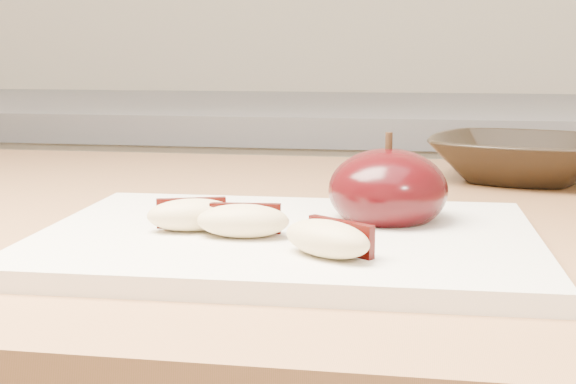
# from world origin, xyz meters

# --- Properties ---
(back_cabinet) EXTENTS (2.40, 0.62, 0.94)m
(back_cabinet) POSITION_xyz_m (0.00, 1.20, 0.47)
(back_cabinet) COLOR silver
(back_cabinet) RESTS_ON ground
(cutting_board) EXTENTS (0.32, 0.24, 0.01)m
(cutting_board) POSITION_xyz_m (0.10, 0.37, 0.91)
(cutting_board) COLOR silver
(cutting_board) RESTS_ON island_counter
(apple_half) EXTENTS (0.10, 0.10, 0.07)m
(apple_half) POSITION_xyz_m (0.16, 0.42, 0.93)
(apple_half) COLOR black
(apple_half) RESTS_ON cutting_board
(apple_wedge_a) EXTENTS (0.06, 0.04, 0.02)m
(apple_wedge_a) POSITION_xyz_m (0.04, 0.36, 0.92)
(apple_wedge_a) COLOR #D1B885
(apple_wedge_a) RESTS_ON cutting_board
(apple_wedge_b) EXTENTS (0.06, 0.03, 0.02)m
(apple_wedge_b) POSITION_xyz_m (0.07, 0.35, 0.92)
(apple_wedge_b) COLOR #D1B885
(apple_wedge_b) RESTS_ON cutting_board
(apple_wedge_c) EXTENTS (0.06, 0.05, 0.02)m
(apple_wedge_c) POSITION_xyz_m (0.13, 0.31, 0.92)
(apple_wedge_c) COLOR #D1B885
(apple_wedge_c) RESTS_ON cutting_board
(bowl) EXTENTS (0.21, 0.21, 0.04)m
(bowl) POSITION_xyz_m (0.28, 0.68, 0.92)
(bowl) COLOR black
(bowl) RESTS_ON island_counter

